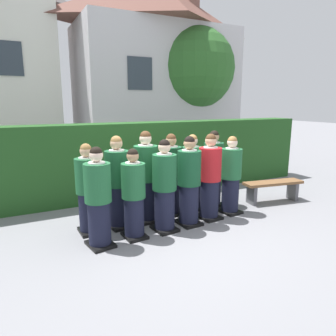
{
  "coord_description": "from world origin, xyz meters",
  "views": [
    {
      "loc": [
        -2.55,
        -4.71,
        2.24
      ],
      "look_at": [
        0.0,
        0.3,
        1.05
      ],
      "focal_mm": 33.05,
      "sensor_mm": 36.0,
      "label": 1
    }
  ],
  "objects_px": {
    "student_rear_row_1": "(118,184)",
    "student_rear_row_2": "(146,179)",
    "student_in_red_blazer": "(210,179)",
    "student_rear_row_3": "(171,177)",
    "student_front_row_3": "(189,183)",
    "wooden_bench": "(273,187)",
    "student_front_row_0": "(98,200)",
    "student_rear_row_0": "(88,191)",
    "student_front_row_5": "(231,177)",
    "student_rear_row_5": "(213,170)",
    "student_front_row_1": "(134,196)",
    "student_rear_row_4": "(192,174)",
    "student_front_row_2": "(165,188)"
  },
  "relations": [
    {
      "from": "student_rear_row_1",
      "to": "student_rear_row_2",
      "type": "relative_size",
      "value": 0.97
    },
    {
      "from": "student_in_red_blazer",
      "to": "student_rear_row_3",
      "type": "relative_size",
      "value": 1.01
    },
    {
      "from": "student_front_row_3",
      "to": "wooden_bench",
      "type": "relative_size",
      "value": 1.15
    },
    {
      "from": "student_front_row_0",
      "to": "student_rear_row_0",
      "type": "distance_m",
      "value": 0.6
    },
    {
      "from": "student_in_red_blazer",
      "to": "student_rear_row_0",
      "type": "xyz_separation_m",
      "value": [
        -2.26,
        0.37,
        -0.05
      ]
    },
    {
      "from": "student_rear_row_0",
      "to": "wooden_bench",
      "type": "bearing_deg",
      "value": -2.53
    },
    {
      "from": "student_front_row_0",
      "to": "student_front_row_5",
      "type": "distance_m",
      "value": 2.82
    },
    {
      "from": "student_front_row_3",
      "to": "student_rear_row_5",
      "type": "bearing_deg",
      "value": 34.61
    },
    {
      "from": "student_front_row_1",
      "to": "student_rear_row_0",
      "type": "relative_size",
      "value": 0.97
    },
    {
      "from": "student_rear_row_3",
      "to": "student_rear_row_4",
      "type": "relative_size",
      "value": 1.03
    },
    {
      "from": "student_rear_row_3",
      "to": "student_rear_row_5",
      "type": "relative_size",
      "value": 0.99
    },
    {
      "from": "student_rear_row_3",
      "to": "student_rear_row_5",
      "type": "bearing_deg",
      "value": 4.48
    },
    {
      "from": "student_front_row_2",
      "to": "student_in_red_blazer",
      "type": "bearing_deg",
      "value": 7.51
    },
    {
      "from": "student_front_row_0",
      "to": "student_front_row_2",
      "type": "bearing_deg",
      "value": 4.58
    },
    {
      "from": "student_front_row_3",
      "to": "student_in_red_blazer",
      "type": "distance_m",
      "value": 0.52
    },
    {
      "from": "student_front_row_5",
      "to": "student_rear_row_2",
      "type": "bearing_deg",
      "value": 167.68
    },
    {
      "from": "student_rear_row_3",
      "to": "student_rear_row_1",
      "type": "bearing_deg",
      "value": -172.5
    },
    {
      "from": "student_rear_row_5",
      "to": "student_rear_row_3",
      "type": "bearing_deg",
      "value": -175.52
    },
    {
      "from": "student_rear_row_4",
      "to": "student_rear_row_2",
      "type": "bearing_deg",
      "value": -171.82
    },
    {
      "from": "student_front_row_1",
      "to": "student_rear_row_3",
      "type": "height_order",
      "value": "student_rear_row_3"
    },
    {
      "from": "student_front_row_2",
      "to": "student_rear_row_5",
      "type": "bearing_deg",
      "value": 26.19
    },
    {
      "from": "student_rear_row_4",
      "to": "student_front_row_5",
      "type": "bearing_deg",
      "value": -41.76
    },
    {
      "from": "student_rear_row_1",
      "to": "student_front_row_3",
      "type": "bearing_deg",
      "value": -21.88
    },
    {
      "from": "student_front_row_0",
      "to": "student_rear_row_5",
      "type": "xyz_separation_m",
      "value": [
        2.77,
        0.87,
        0.03
      ]
    },
    {
      "from": "student_rear_row_0",
      "to": "student_front_row_5",
      "type": "bearing_deg",
      "value": -6.21
    },
    {
      "from": "student_in_red_blazer",
      "to": "student_front_row_5",
      "type": "xyz_separation_m",
      "value": [
        0.56,
        0.06,
        -0.04
      ]
    },
    {
      "from": "student_front_row_2",
      "to": "student_front_row_0",
      "type": "bearing_deg",
      "value": -175.42
    },
    {
      "from": "student_front_row_5",
      "to": "student_rear_row_0",
      "type": "xyz_separation_m",
      "value": [
        -2.82,
        0.31,
        -0.01
      ]
    },
    {
      "from": "student_front_row_5",
      "to": "student_rear_row_4",
      "type": "height_order",
      "value": "student_rear_row_4"
    },
    {
      "from": "student_rear_row_1",
      "to": "student_rear_row_3",
      "type": "xyz_separation_m",
      "value": [
        1.16,
        0.15,
        -0.01
      ]
    },
    {
      "from": "student_front_row_0",
      "to": "student_rear_row_2",
      "type": "height_order",
      "value": "student_rear_row_2"
    },
    {
      "from": "student_in_red_blazer",
      "to": "student_rear_row_0",
      "type": "distance_m",
      "value": 2.29
    },
    {
      "from": "student_in_red_blazer",
      "to": "student_rear_row_4",
      "type": "bearing_deg",
      "value": 93.3
    },
    {
      "from": "student_in_red_blazer",
      "to": "student_front_row_5",
      "type": "bearing_deg",
      "value": 6.44
    },
    {
      "from": "student_front_row_2",
      "to": "wooden_bench",
      "type": "xyz_separation_m",
      "value": [
        2.93,
        0.33,
        -0.43
      ]
    },
    {
      "from": "student_rear_row_5",
      "to": "student_rear_row_4",
      "type": "bearing_deg",
      "value": -176.16
    },
    {
      "from": "student_rear_row_5",
      "to": "wooden_bench",
      "type": "distance_m",
      "value": 1.5
    },
    {
      "from": "student_front_row_0",
      "to": "student_rear_row_1",
      "type": "xyz_separation_m",
      "value": [
        0.52,
        0.63,
        0.04
      ]
    },
    {
      "from": "student_front_row_5",
      "to": "student_rear_row_1",
      "type": "bearing_deg",
      "value": 171.67
    },
    {
      "from": "student_front_row_3",
      "to": "student_in_red_blazer",
      "type": "xyz_separation_m",
      "value": [
        0.52,
        0.09,
        0.01
      ]
    },
    {
      "from": "student_rear_row_4",
      "to": "student_rear_row_3",
      "type": "bearing_deg",
      "value": -174.85
    },
    {
      "from": "student_front_row_5",
      "to": "student_rear_row_0",
      "type": "distance_m",
      "value": 2.84
    },
    {
      "from": "student_front_row_2",
      "to": "student_rear_row_3",
      "type": "distance_m",
      "value": 0.84
    },
    {
      "from": "student_front_row_5",
      "to": "wooden_bench",
      "type": "xyz_separation_m",
      "value": [
        1.32,
        0.12,
        -0.41
      ]
    },
    {
      "from": "student_front_row_3",
      "to": "wooden_bench",
      "type": "bearing_deg",
      "value": 6.48
    },
    {
      "from": "student_front_row_5",
      "to": "student_rear_row_3",
      "type": "bearing_deg",
      "value": 156.54
    },
    {
      "from": "student_front_row_3",
      "to": "student_rear_row_2",
      "type": "relative_size",
      "value": 0.96
    },
    {
      "from": "student_in_red_blazer",
      "to": "student_rear_row_1",
      "type": "height_order",
      "value": "student_rear_row_1"
    },
    {
      "from": "student_in_red_blazer",
      "to": "student_front_row_3",
      "type": "bearing_deg",
      "value": -170.64
    },
    {
      "from": "student_rear_row_5",
      "to": "student_front_row_2",
      "type": "bearing_deg",
      "value": -153.81
    }
  ]
}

